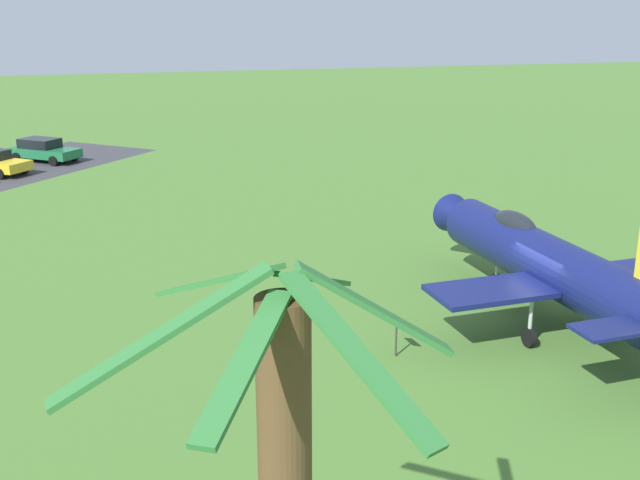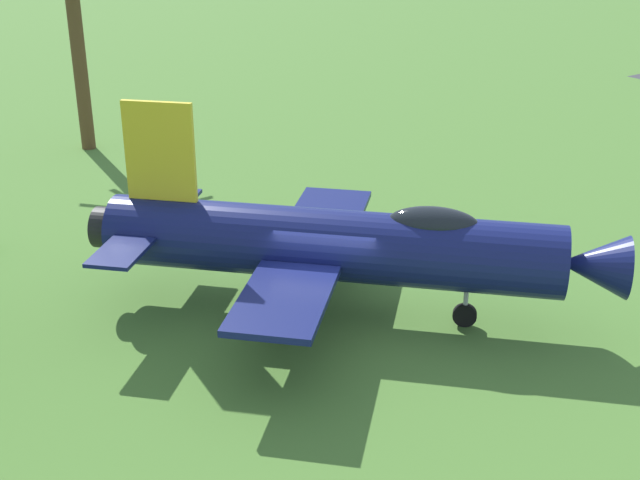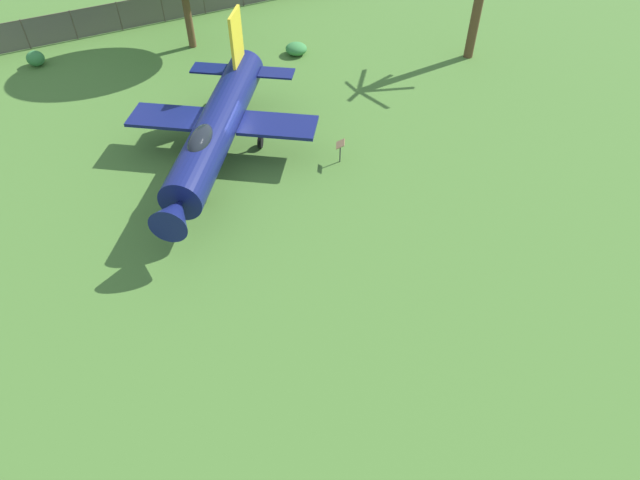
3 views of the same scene
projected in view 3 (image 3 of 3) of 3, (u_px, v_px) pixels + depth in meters
The scene contains 6 objects.
ground_plane at pixel (224, 158), 26.69m from camera, with size 200.00×200.00×0.00m, color #47722D.
display_jet at pixel (216, 127), 25.04m from camera, with size 9.00×13.35×5.35m.
perimeter_fence at pixel (141, 11), 36.85m from camera, with size 25.09×20.40×1.87m.
shrub_near_fence at pixel (296, 49), 34.26m from camera, with size 1.33×1.29×0.72m.
shrub_by_tree at pixel (35, 58), 33.14m from camera, with size 1.06×0.99×0.90m.
info_plaque at pixel (340, 147), 25.87m from camera, with size 0.47×0.65×1.14m.
Camera 3 is at (8.75, -20.56, 15.85)m, focal length 30.88 mm.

